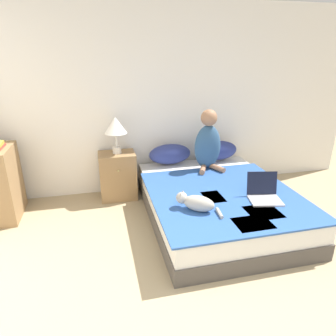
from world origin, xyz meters
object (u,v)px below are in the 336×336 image
Objects in this scene: pillow_near at (170,154)px; bookshelf at (4,183)px; cat_tabby at (196,202)px; nightstand at (118,176)px; bed at (216,203)px; pillow_far at (217,151)px; laptop_open at (264,194)px; person_sitting at (208,143)px; table_lamp at (116,127)px.

pillow_near is 2.12m from bookshelf.
cat_tabby is 1.50m from nightstand.
nightstand is (-0.74, -0.04, -0.24)m from pillow_near.
nightstand is at bearing 8.72° from bookshelf.
bed is 1.03m from pillow_far.
nightstand is 1.38m from bookshelf.
pillow_far reaches higher than cat_tabby.
nightstand is (-1.47, 1.27, -0.15)m from laptop_open.
laptop_open is (0.36, -0.41, 0.27)m from bed.
bed is 0.85m from person_sitting.
laptop_open reaches higher than bed.
bed is 0.61m from laptop_open.
person_sitting reaches higher than table_lamp.
person_sitting is 1.65× the size of table_lamp.
laptop_open is 0.44× the size of bookshelf.
table_lamp reaches higher than cat_tabby.
pillow_far is 1.31m from laptop_open.
person_sitting is 1.24m from cat_tabby.
pillow_far is at bearing 0.00° from pillow_near.
laptop_open is at bearing -89.66° from pillow_far.
bed is 3.51× the size of pillow_far.
laptop_open is (0.79, 0.06, -0.03)m from cat_tabby.
bookshelf is at bearing -171.34° from table_lamp.
person_sitting is 1.11m from laptop_open.
cat_tabby is 0.79m from laptop_open.
pillow_near is 1.47× the size of cat_tabby.
bed is 3.51× the size of pillow_near.
pillow_near is 1.00× the size of pillow_far.
nightstand is (-1.20, 0.24, -0.45)m from person_sitting.
bookshelf is at bearing 179.36° from person_sitting.
table_lamp reaches higher than bookshelf.
laptop_open is 2.00m from table_lamp.
pillow_near is at bearing 111.67° from bed.
table_lamp is at bearing 141.70° from bed.
cat_tabby is (-0.43, -0.47, 0.30)m from bed.
person_sitting is 1.23m from table_lamp.
pillow_far is 1.51m from table_lamp.
pillow_far is 0.67× the size of bookshelf.
bookshelf is (-2.11, -0.25, -0.12)m from pillow_near.
nightstand is at bearing -179.68° from table_lamp.
table_lamp is (0.01, 0.00, 0.68)m from nightstand.
person_sitting is 1.24× the size of nightstand.
pillow_far is (0.71, 0.00, 0.00)m from pillow_near.
cat_tabby is 0.46× the size of bookshelf.
table_lamp is at bearing 8.66° from bookshelf.
nightstand is at bearing 168.77° from person_sitting.
bed is 3.22× the size of nightstand.
cat_tabby reaches higher than bed.
cat_tabby is 1.57m from table_lamp.
table_lamp reaches higher than bed.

